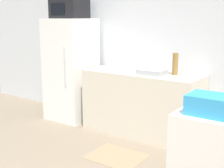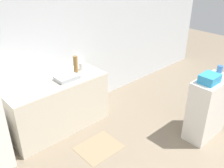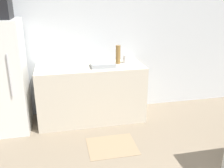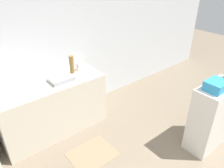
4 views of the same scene
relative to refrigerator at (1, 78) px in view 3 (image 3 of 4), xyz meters
The scene contains 7 objects.
wall_back 1.71m from the refrigerator, 14.52° to the left, with size 8.00×0.06×2.60m, color silver.
refrigerator is the anchor object (origin of this frame).
counter 1.31m from the refrigerator, ahead, with size 1.62×0.65×0.87m, color beige.
sink_basin 1.45m from the refrigerator, ahead, with size 0.35×0.26×0.06m, color #9EA3A8.
bottle_tall 1.72m from the refrigerator, ahead, with size 0.07×0.07×0.28m, color olive.
bottle_short 1.84m from the refrigerator, ahead, with size 0.08×0.08×0.12m, color silver.
kitchen_rug 1.80m from the refrigerator, 29.53° to the right, with size 0.64×0.52×0.01m, color #937A5B.
Camera 3 is at (-0.76, -0.66, 1.87)m, focal length 40.00 mm.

